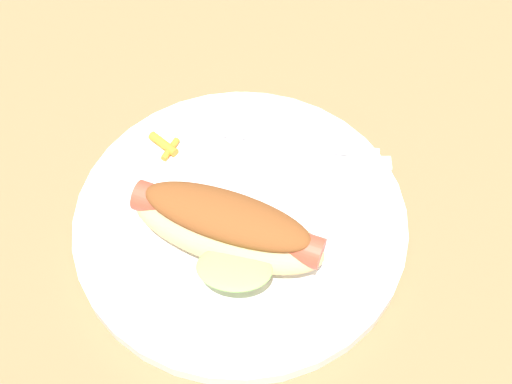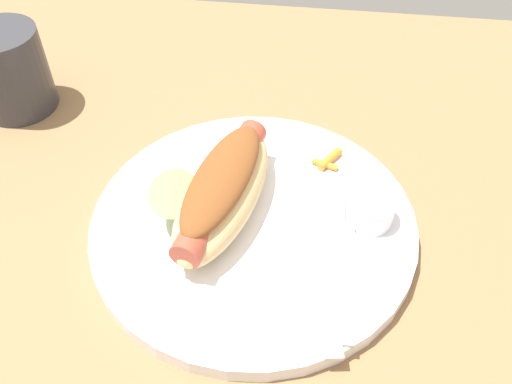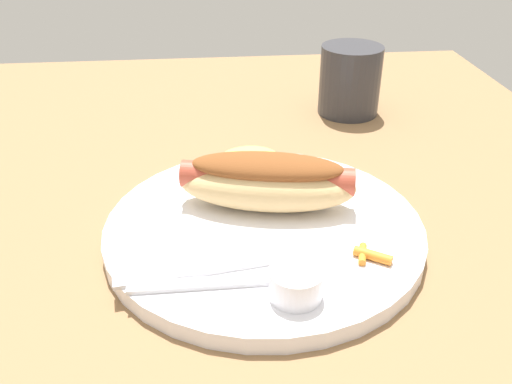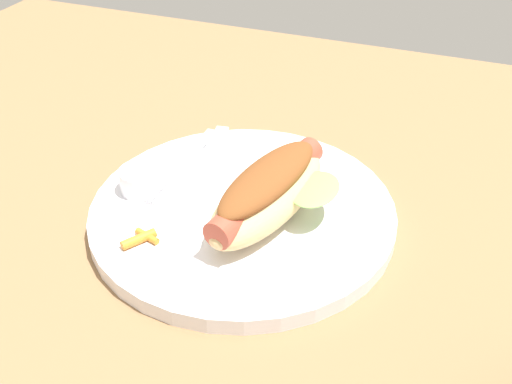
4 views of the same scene
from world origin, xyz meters
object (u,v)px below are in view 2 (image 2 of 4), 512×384
at_px(carrot_garnish, 328,161).
at_px(plate, 254,225).
at_px(fork, 347,269).
at_px(sauce_ramekin, 371,211).
at_px(knife, 324,279).
at_px(drinking_cup, 9,71).
at_px(hot_dog, 222,190).

bearing_deg(carrot_garnish, plate, 52.08).
relative_size(plate, fork, 1.98).
xyz_separation_m(sauce_ramekin, knife, (0.04, 0.07, -0.01)).
distance_m(knife, drinking_cup, 0.41).
relative_size(knife, drinking_cup, 1.50).
bearing_deg(hot_dog, sauce_ramekin, -75.06).
relative_size(sauce_ramekin, drinking_cup, 0.44).
bearing_deg(carrot_garnish, drinking_cup, -11.09).
height_order(hot_dog, fork, hot_dog).
bearing_deg(knife, hot_dog, 47.35).
bearing_deg(sauce_ramekin, drinking_cup, -19.38).
relative_size(hot_dog, fork, 1.19).
xyz_separation_m(hot_dog, sauce_ramekin, (-0.13, -0.01, -0.02)).
bearing_deg(drinking_cup, plate, 152.53).
distance_m(knife, carrot_garnish, 0.14).
relative_size(hot_dog, sauce_ramekin, 4.29).
distance_m(hot_dog, knife, 0.12).
distance_m(carrot_garnish, drinking_cup, 0.36).
xyz_separation_m(plate, carrot_garnish, (-0.06, -0.08, 0.01)).
relative_size(sauce_ramekin, carrot_garnish, 1.31).
bearing_deg(hot_dog, carrot_garnish, -38.69).
relative_size(carrot_garnish, drinking_cup, 0.34).
xyz_separation_m(carrot_garnish, drinking_cup, (0.35, -0.07, 0.03)).
relative_size(plate, sauce_ramekin, 7.11).
xyz_separation_m(plate, knife, (-0.07, 0.06, 0.01)).
height_order(fork, carrot_garnish, carrot_garnish).
bearing_deg(carrot_garnish, hot_dog, 39.43).
xyz_separation_m(hot_dog, knife, (-0.09, 0.06, -0.03)).
bearing_deg(carrot_garnish, knife, 91.08).
xyz_separation_m(sauce_ramekin, carrot_garnish, (0.04, -0.07, -0.01)).
bearing_deg(fork, knife, 125.18).
distance_m(fork, carrot_garnish, 0.13).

